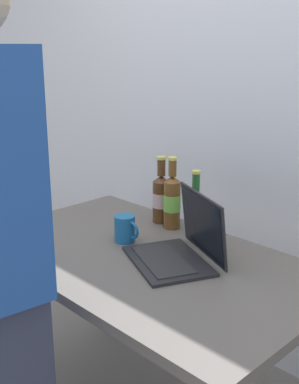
{
  "coord_description": "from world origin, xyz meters",
  "views": [
    {
      "loc": [
        1.2,
        -1.14,
        1.48
      ],
      "look_at": [
        0.03,
        0.0,
        0.99
      ],
      "focal_mm": 45.61,
      "sensor_mm": 36.0,
      "label": 1
    }
  ],
  "objects_px": {
    "beer_bottle_amber": "(161,197)",
    "beer_bottle_dark": "(172,200)",
    "laptop": "(181,246)",
    "beer_bottle_brown": "(196,211)",
    "coffee_mug": "(125,229)"
  },
  "relations": [
    {
      "from": "beer_bottle_brown",
      "to": "beer_bottle_dark",
      "type": "bearing_deg",
      "value": -177.02
    },
    {
      "from": "beer_bottle_brown",
      "to": "laptop",
      "type": "bearing_deg",
      "value": -60.93
    },
    {
      "from": "beer_bottle_dark",
      "to": "beer_bottle_amber",
      "type": "relative_size",
      "value": 1.05
    },
    {
      "from": "beer_bottle_brown",
      "to": "coffee_mug",
      "type": "xyz_separation_m",
      "value": [
        -0.15,
        -0.25,
        -0.05
      ]
    },
    {
      "from": "beer_bottle_dark",
      "to": "coffee_mug",
      "type": "distance_m",
      "value": 0.25
    },
    {
      "from": "beer_bottle_amber",
      "to": "beer_bottle_brown",
      "type": "height_order",
      "value": "beer_bottle_amber"
    },
    {
      "from": "beer_bottle_amber",
      "to": "beer_bottle_dark",
      "type": "bearing_deg",
      "value": -13.6
    },
    {
      "from": "laptop",
      "to": "coffee_mug",
      "type": "height_order",
      "value": "laptop"
    },
    {
      "from": "beer_bottle_amber",
      "to": "laptop",
      "type": "bearing_deg",
      "value": -35.46
    },
    {
      "from": "laptop",
      "to": "beer_bottle_brown",
      "type": "relative_size",
      "value": 1.53
    },
    {
      "from": "laptop",
      "to": "beer_bottle_amber",
      "type": "xyz_separation_m",
      "value": [
        -0.33,
        0.24,
        0.06
      ]
    },
    {
      "from": "laptop",
      "to": "beer_bottle_dark",
      "type": "distance_m",
      "value": 0.34
    },
    {
      "from": "laptop",
      "to": "beer_bottle_brown",
      "type": "height_order",
      "value": "beer_bottle_brown"
    },
    {
      "from": "beer_bottle_amber",
      "to": "coffee_mug",
      "type": "bearing_deg",
      "value": -76.95
    },
    {
      "from": "laptop",
      "to": "coffee_mug",
      "type": "xyz_separation_m",
      "value": [
        -0.27,
        -0.03,
        -0.0
      ]
    }
  ]
}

